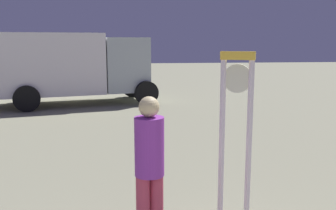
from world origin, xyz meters
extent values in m
cylinder|color=white|center=(0.76, 3.04, 1.08)|extent=(0.07, 0.07, 2.16)
cylinder|color=white|center=(1.07, 2.91, 1.08)|extent=(0.07, 0.07, 2.16)
cube|color=yellow|center=(0.91, 2.98, 2.21)|extent=(0.41, 0.24, 0.10)
cylinder|color=white|center=(0.93, 3.00, 1.93)|extent=(0.34, 0.18, 0.35)
cube|color=black|center=(0.94, 3.03, 1.93)|extent=(0.07, 0.04, 0.07)
cube|color=black|center=(0.94, 3.03, 1.93)|extent=(0.07, 0.04, 0.13)
cylinder|color=#B53C56|center=(-0.08, 2.75, 0.43)|extent=(0.16, 0.16, 0.86)
cylinder|color=purple|center=(-0.16, 2.72, 1.20)|extent=(0.34, 0.34, 0.68)
sphere|color=#D3BE89|center=(-0.16, 2.72, 1.65)|extent=(0.24, 0.24, 0.24)
cube|color=white|center=(-3.36, 12.97, 1.56)|extent=(4.57, 3.07, 2.22)
cube|color=#B4C0C0|center=(-0.47, 13.63, 1.48)|extent=(2.07, 2.39, 2.07)
cube|color=black|center=(0.35, 13.82, 1.90)|extent=(0.42, 1.71, 0.91)
cylinder|color=black|center=(0.38, 12.68, 0.45)|extent=(0.93, 0.44, 0.90)
cylinder|color=black|center=(-0.12, 14.85, 0.45)|extent=(0.93, 0.44, 0.90)
cylinder|color=black|center=(-3.76, 11.73, 0.45)|extent=(0.93, 0.44, 0.90)
cylinder|color=black|center=(-4.26, 13.90, 0.45)|extent=(0.93, 0.44, 0.90)
camera|label=1|loc=(-0.43, -1.41, 2.37)|focal=40.30mm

